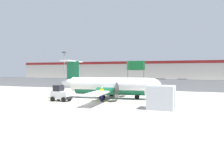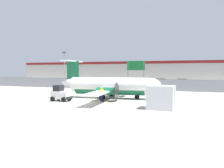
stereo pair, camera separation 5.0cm
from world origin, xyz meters
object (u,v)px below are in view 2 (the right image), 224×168
object	(u,v)px
parked_car_1	(97,81)
parked_car_2	(116,83)
highway_sign	(136,68)
commuter_airplane	(111,86)
parked_car_5	(182,82)
traffic_cone_near_left	(93,96)
ground_crew_worker	(102,93)
parked_car_6	(205,85)
traffic_cone_near_right	(101,94)
baggage_tug	(61,94)
parked_car_0	(79,81)
traffic_cone_far_left	(102,98)
parked_car_3	(138,83)
cargo_container	(161,97)
parked_car_4	(160,82)
apron_light_pole	(64,67)
traffic_cone_far_right	(64,94)

from	to	relation	value
parked_car_1	parked_car_2	world-z (taller)	same
parked_car_2	highway_sign	distance (m)	7.22
commuter_airplane	parked_car_5	xyz separation A→B (m)	(7.86, 27.32, -0.71)
traffic_cone_near_left	ground_crew_worker	bearing A→B (deg)	-50.19
parked_car_6	commuter_airplane	bearing A→B (deg)	-125.26
commuter_airplane	traffic_cone_near_left	bearing A→B (deg)	-174.06
ground_crew_worker	traffic_cone_near_right	bearing A→B (deg)	-42.05
baggage_tug	parked_car_0	size ratio (longest dim) A/B	0.54
ground_crew_worker	traffic_cone_far_left	bearing A→B (deg)	-44.29
traffic_cone_near_right	parked_car_3	world-z (taller)	parked_car_3
cargo_container	parked_car_1	bearing A→B (deg)	125.85
parked_car_4	highway_sign	xyz separation A→B (m)	(-3.07, -12.51, 3.24)
ground_crew_worker	apron_light_pole	xyz separation A→B (m)	(-13.60, 14.11, 3.35)
traffic_cone_near_left	highway_sign	bearing A→B (deg)	82.60
cargo_container	parked_car_5	world-z (taller)	cargo_container
cargo_container	traffic_cone_near_right	world-z (taller)	cargo_container
baggage_tug	parked_car_3	size ratio (longest dim) A/B	0.55
parked_car_3	parked_car_6	world-z (taller)	same
commuter_airplane	traffic_cone_far_right	distance (m)	7.25
parked_car_2	parked_car_4	size ratio (longest dim) A/B	1.01
highway_sign	traffic_cone_near_right	bearing A→B (deg)	-96.28
parked_car_2	parked_car_6	world-z (taller)	same
commuter_airplane	traffic_cone_far_right	world-z (taller)	commuter_airplane
apron_light_pole	cargo_container	bearing A→B (deg)	-39.19
baggage_tug	parked_car_4	size ratio (longest dim) A/B	0.55
baggage_tug	parked_car_6	xyz separation A→B (m)	(17.14, 22.74, 0.04)
commuter_airplane	parked_car_4	world-z (taller)	commuter_airplane
traffic_cone_near_left	parked_car_0	distance (m)	26.89
parked_car_4	parked_car_6	world-z (taller)	same
traffic_cone_far_right	parked_car_5	size ratio (longest dim) A/B	0.15
traffic_cone_near_right	parked_car_1	bearing A→B (deg)	114.46
parked_car_6	highway_sign	size ratio (longest dim) A/B	0.77
parked_car_4	parked_car_5	distance (m)	5.12
parked_car_6	parked_car_5	bearing A→B (deg)	115.51
traffic_cone_near_left	parked_car_5	world-z (taller)	parked_car_5
ground_crew_worker	parked_car_3	bearing A→B (deg)	-62.62
cargo_container	traffic_cone_far_right	distance (m)	15.50
traffic_cone_far_right	highway_sign	size ratio (longest dim) A/B	0.12
ground_crew_worker	cargo_container	bearing A→B (deg)	-175.67
traffic_cone_far_left	apron_light_pole	distance (m)	19.01
parked_car_3	parked_car_4	world-z (taller)	same
traffic_cone_near_left	parked_car_3	size ratio (longest dim) A/B	0.15
traffic_cone_near_right	parked_car_3	xyz separation A→B (m)	(1.09, 17.96, 0.58)
traffic_cone_far_right	apron_light_pole	size ratio (longest dim) A/B	0.09
traffic_cone_far_right	parked_car_5	distance (m)	30.92
parked_car_5	parked_car_3	bearing A→B (deg)	42.58
parked_car_1	parked_car_2	distance (m)	8.20
traffic_cone_near_right	traffic_cone_far_right	world-z (taller)	same
parked_car_4	traffic_cone_far_left	bearing A→B (deg)	89.24
parked_car_5	apron_light_pole	size ratio (longest dim) A/B	0.58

